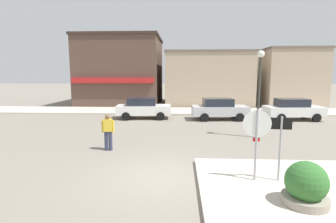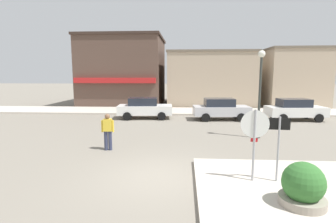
% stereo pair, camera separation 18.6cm
% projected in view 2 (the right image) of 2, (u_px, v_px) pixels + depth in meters
% --- Properties ---
extents(ground_plane, '(160.00, 160.00, 0.00)m').
position_uv_depth(ground_plane, '(159.00, 177.00, 8.53)').
color(ground_plane, gray).
extents(sidewalk_corner, '(6.40, 4.80, 0.15)m').
position_uv_depth(sidewalk_corner, '(311.00, 191.00, 7.34)').
color(sidewalk_corner, beige).
rests_on(sidewalk_corner, ground).
extents(kerb_far, '(80.00, 4.00, 0.15)m').
position_uv_depth(kerb_far, '(175.00, 111.00, 22.98)').
color(kerb_far, beige).
rests_on(kerb_far, ground).
extents(stop_sign, '(0.82, 0.10, 2.30)m').
position_uv_depth(stop_sign, '(254.00, 136.00, 7.68)').
color(stop_sign, '#9E9EA3').
rests_on(stop_sign, ground).
extents(one_way_sign, '(0.60, 0.08, 2.10)m').
position_uv_depth(one_way_sign, '(278.00, 142.00, 7.66)').
color(one_way_sign, '#9E9EA3').
rests_on(one_way_sign, ground).
extents(planter, '(1.10, 1.10, 1.23)m').
position_uv_depth(planter, '(303.00, 189.00, 6.34)').
color(planter, gray).
rests_on(planter, ground).
extents(lamp_post, '(0.36, 0.36, 4.54)m').
position_uv_depth(lamp_post, '(260.00, 81.00, 13.29)').
color(lamp_post, '#333833').
rests_on(lamp_post, ground).
extents(parked_car_nearest, '(4.13, 2.13, 1.56)m').
position_uv_depth(parked_car_nearest, '(145.00, 108.00, 19.56)').
color(parked_car_nearest, white).
rests_on(parked_car_nearest, ground).
extents(parked_car_second, '(4.11, 2.09, 1.56)m').
position_uv_depth(parked_car_second, '(221.00, 109.00, 19.00)').
color(parked_car_second, '#B7B7BC').
rests_on(parked_car_second, ground).
extents(parked_car_third, '(4.12, 2.11, 1.56)m').
position_uv_depth(parked_car_third, '(295.00, 109.00, 18.72)').
color(parked_car_third, white).
rests_on(parked_car_third, ground).
extents(pedestrian_crossing_near, '(0.56, 0.25, 1.61)m').
position_uv_depth(pedestrian_crossing_near, '(108.00, 131.00, 11.40)').
color(pedestrian_crossing_near, '#2D334C').
rests_on(pedestrian_crossing_near, ground).
extents(building_corner_shop, '(8.51, 8.61, 7.23)m').
position_uv_depth(building_corner_shop, '(124.00, 71.00, 28.82)').
color(building_corner_shop, brown).
rests_on(building_corner_shop, ground).
extents(building_storefront_left_near, '(8.84, 8.07, 5.58)m').
position_uv_depth(building_storefront_left_near, '(209.00, 79.00, 28.59)').
color(building_storefront_left_near, tan).
rests_on(building_storefront_left_near, ground).
extents(building_storefront_left_mid, '(5.58, 7.47, 5.81)m').
position_uv_depth(building_storefront_left_mid, '(288.00, 78.00, 27.36)').
color(building_storefront_left_mid, tan).
rests_on(building_storefront_left_mid, ground).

